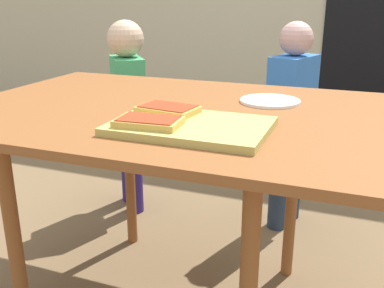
% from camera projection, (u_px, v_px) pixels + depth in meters
% --- Properties ---
extents(dining_table, '(1.35, 0.95, 0.75)m').
position_uv_depth(dining_table, '(170.00, 129.00, 1.42)').
color(dining_table, brown).
rests_on(dining_table, ground).
extents(cutting_board, '(0.41, 0.28, 0.02)m').
position_uv_depth(cutting_board, '(191.00, 126.00, 1.16)').
color(cutting_board, tan).
rests_on(cutting_board, dining_table).
extents(pizza_slice_far_left, '(0.18, 0.13, 0.02)m').
position_uv_depth(pizza_slice_far_left, '(168.00, 109.00, 1.25)').
color(pizza_slice_far_left, gold).
rests_on(pizza_slice_far_left, cutting_board).
extents(pizza_slice_near_left, '(0.17, 0.12, 0.02)m').
position_uv_depth(pizza_slice_near_left, '(149.00, 122.00, 1.13)').
color(pizza_slice_near_left, gold).
rests_on(pizza_slice_near_left, cutting_board).
extents(plate_white_right, '(0.20, 0.20, 0.01)m').
position_uv_depth(plate_white_right, '(270.00, 101.00, 1.46)').
color(plate_white_right, white).
rests_on(plate_white_right, dining_table).
extents(child_left, '(0.26, 0.28, 0.98)m').
position_uv_depth(child_left, '(128.00, 104.00, 2.24)').
color(child_left, navy).
rests_on(child_left, ground).
extents(child_right, '(0.21, 0.27, 0.98)m').
position_uv_depth(child_right, '(291.00, 116.00, 2.07)').
color(child_right, '#233348').
rests_on(child_right, ground).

